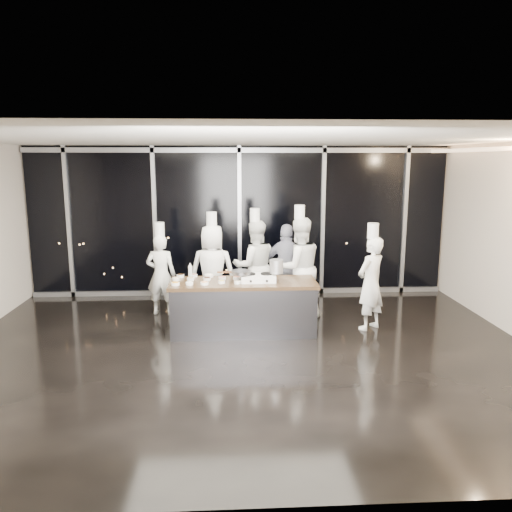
{
  "coord_description": "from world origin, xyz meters",
  "views": [
    {
      "loc": [
        -0.23,
        -7.24,
        2.91
      ],
      "look_at": [
        0.23,
        1.2,
        1.27
      ],
      "focal_mm": 35.0,
      "sensor_mm": 36.0,
      "label": 1
    }
  ],
  "objects_px": {
    "chef_center": "(255,265)",
    "chef_right": "(299,267)",
    "stove": "(258,278)",
    "demo_counter": "(243,307)",
    "chef_left": "(212,270)",
    "chef_far_left": "(161,273)",
    "frying_pan": "(241,272)",
    "guest": "(287,268)",
    "stock_pot": "(276,266)",
    "chef_side": "(371,282)"
  },
  "relations": [
    {
      "from": "chef_center",
      "to": "chef_right",
      "type": "height_order",
      "value": "chef_right"
    },
    {
      "from": "stove",
      "to": "chef_right",
      "type": "xyz_separation_m",
      "value": [
        0.81,
        0.88,
        -0.02
      ]
    },
    {
      "from": "demo_counter",
      "to": "stove",
      "type": "distance_m",
      "value": 0.57
    },
    {
      "from": "chef_left",
      "to": "chef_right",
      "type": "distance_m",
      "value": 1.6
    },
    {
      "from": "demo_counter",
      "to": "chef_far_left",
      "type": "relative_size",
      "value": 1.39
    },
    {
      "from": "frying_pan",
      "to": "chef_left",
      "type": "relative_size",
      "value": 0.28
    },
    {
      "from": "demo_counter",
      "to": "stove",
      "type": "bearing_deg",
      "value": -5.62
    },
    {
      "from": "demo_counter",
      "to": "chef_left",
      "type": "relative_size",
      "value": 1.25
    },
    {
      "from": "guest",
      "to": "demo_counter",
      "type": "bearing_deg",
      "value": 72.76
    },
    {
      "from": "stock_pot",
      "to": "frying_pan",
      "type": "bearing_deg",
      "value": -177.51
    },
    {
      "from": "chef_far_left",
      "to": "chef_side",
      "type": "distance_m",
      "value": 3.86
    },
    {
      "from": "frying_pan",
      "to": "chef_left",
      "type": "bearing_deg",
      "value": 115.98
    },
    {
      "from": "frying_pan",
      "to": "chef_center",
      "type": "distance_m",
      "value": 1.36
    },
    {
      "from": "guest",
      "to": "chef_right",
      "type": "bearing_deg",
      "value": 134.91
    },
    {
      "from": "stove",
      "to": "chef_side",
      "type": "bearing_deg",
      "value": 2.15
    },
    {
      "from": "demo_counter",
      "to": "frying_pan",
      "type": "distance_m",
      "value": 0.62
    },
    {
      "from": "chef_center",
      "to": "chef_right",
      "type": "relative_size",
      "value": 0.95
    },
    {
      "from": "frying_pan",
      "to": "chef_far_left",
      "type": "xyz_separation_m",
      "value": [
        -1.48,
        1.17,
        -0.27
      ]
    },
    {
      "from": "demo_counter",
      "to": "chef_far_left",
      "type": "bearing_deg",
      "value": 143.51
    },
    {
      "from": "stove",
      "to": "guest",
      "type": "height_order",
      "value": "guest"
    },
    {
      "from": "chef_center",
      "to": "chef_left",
      "type": "bearing_deg",
      "value": 13.94
    },
    {
      "from": "chef_left",
      "to": "demo_counter",
      "type": "bearing_deg",
      "value": 128.48
    },
    {
      "from": "chef_side",
      "to": "guest",
      "type": "bearing_deg",
      "value": -78.12
    },
    {
      "from": "chef_far_left",
      "to": "chef_side",
      "type": "bearing_deg",
      "value": 171.81
    },
    {
      "from": "frying_pan",
      "to": "stock_pot",
      "type": "xyz_separation_m",
      "value": [
        0.6,
        0.03,
        0.09
      ]
    },
    {
      "from": "stove",
      "to": "frying_pan",
      "type": "relative_size",
      "value": 1.03
    },
    {
      "from": "chef_far_left",
      "to": "chef_left",
      "type": "height_order",
      "value": "chef_left"
    },
    {
      "from": "demo_counter",
      "to": "chef_center",
      "type": "xyz_separation_m",
      "value": [
        0.26,
        1.27,
        0.44
      ]
    },
    {
      "from": "frying_pan",
      "to": "chef_far_left",
      "type": "bearing_deg",
      "value": 140.68
    },
    {
      "from": "frying_pan",
      "to": "chef_left",
      "type": "height_order",
      "value": "chef_left"
    },
    {
      "from": "chef_right",
      "to": "stove",
      "type": "bearing_deg",
      "value": 33.45
    },
    {
      "from": "demo_counter",
      "to": "stock_pot",
      "type": "relative_size",
      "value": 10.81
    },
    {
      "from": "stock_pot",
      "to": "guest",
      "type": "relative_size",
      "value": 0.13
    },
    {
      "from": "chef_side",
      "to": "chef_far_left",
      "type": "bearing_deg",
      "value": -53.04
    },
    {
      "from": "stock_pot",
      "to": "chef_right",
      "type": "xyz_separation_m",
      "value": [
        0.5,
        0.88,
        -0.21
      ]
    },
    {
      "from": "demo_counter",
      "to": "chef_right",
      "type": "xyz_separation_m",
      "value": [
        1.06,
        0.86,
        0.49
      ]
    },
    {
      "from": "chef_far_left",
      "to": "chef_side",
      "type": "relative_size",
      "value": 0.95
    },
    {
      "from": "chef_left",
      "to": "guest",
      "type": "xyz_separation_m",
      "value": [
        1.43,
        0.28,
        -0.03
      ]
    },
    {
      "from": "chef_center",
      "to": "guest",
      "type": "relative_size",
      "value": 1.18
    },
    {
      "from": "chef_center",
      "to": "chef_far_left",
      "type": "bearing_deg",
      "value": -3.65
    },
    {
      "from": "chef_left",
      "to": "chef_side",
      "type": "relative_size",
      "value": 1.06
    },
    {
      "from": "frying_pan",
      "to": "guest",
      "type": "distance_m",
      "value": 1.58
    },
    {
      "from": "frying_pan",
      "to": "chef_center",
      "type": "xyz_separation_m",
      "value": [
        0.31,
        1.32,
        -0.17
      ]
    },
    {
      "from": "chef_center",
      "to": "chef_side",
      "type": "bearing_deg",
      "value": 140.18
    },
    {
      "from": "demo_counter",
      "to": "stock_pot",
      "type": "height_order",
      "value": "stock_pot"
    },
    {
      "from": "demo_counter",
      "to": "chef_center",
      "type": "relative_size",
      "value": 1.23
    },
    {
      "from": "stove",
      "to": "chef_left",
      "type": "relative_size",
      "value": 0.29
    },
    {
      "from": "chef_far_left",
      "to": "guest",
      "type": "distance_m",
      "value": 2.41
    },
    {
      "from": "stock_pot",
      "to": "chef_far_left",
      "type": "relative_size",
      "value": 0.13
    },
    {
      "from": "demo_counter",
      "to": "chef_side",
      "type": "height_order",
      "value": "chef_side"
    }
  ]
}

